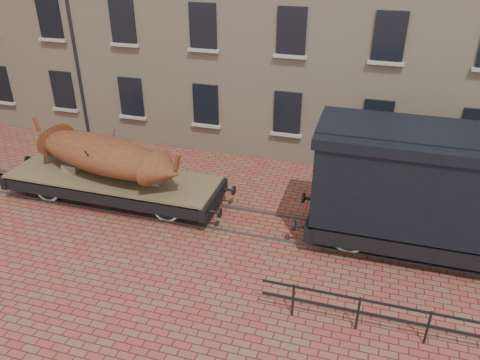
# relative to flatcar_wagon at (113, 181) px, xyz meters

# --- Properties ---
(ground) EXTENTS (90.00, 90.00, 0.00)m
(ground) POSITION_rel_flatcar_wagon_xyz_m (4.23, 0.00, -0.81)
(ground) COLOR maroon
(rail_track) EXTENTS (30.00, 1.52, 0.06)m
(rail_track) POSITION_rel_flatcar_wagon_xyz_m (4.23, 0.00, -0.78)
(rail_track) COLOR #59595E
(rail_track) RESTS_ON ground
(flatcar_wagon) EXTENTS (8.57, 2.32, 1.29)m
(flatcar_wagon) POSITION_rel_flatcar_wagon_xyz_m (0.00, 0.00, 0.00)
(flatcar_wagon) COLOR brown
(flatcar_wagon) RESTS_ON ground
(iron_boat) EXTENTS (6.67, 3.12, 1.60)m
(iron_boat) POSITION_rel_flatcar_wagon_xyz_m (-0.28, -0.00, 1.03)
(iron_boat) COLOR brown
(iron_boat) RESTS_ON flatcar_wagon
(goods_van) EXTENTS (7.54, 2.75, 3.90)m
(goods_van) POSITION_rel_flatcar_wagon_xyz_m (10.40, 0.00, 1.64)
(goods_van) COLOR black
(goods_van) RESTS_ON ground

